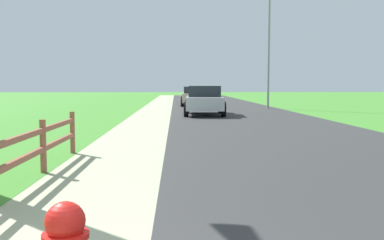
{
  "coord_description": "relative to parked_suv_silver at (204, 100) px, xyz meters",
  "views": [
    {
      "loc": [
        0.26,
        -1.23,
        1.57
      ],
      "look_at": [
        0.74,
        11.33,
        0.52
      ],
      "focal_mm": 39.78,
      "sensor_mm": 36.0,
      "label": 1
    }
  ],
  "objects": [
    {
      "name": "ground_plane",
      "position": [
        -1.73,
        4.34,
        -0.77
      ],
      "size": [
        120.0,
        120.0,
        0.0
      ],
      "primitive_type": "plane",
      "color": "#448C2F"
    },
    {
      "name": "curb_concrete",
      "position": [
        -4.73,
        6.34,
        -0.77
      ],
      "size": [
        6.0,
        66.0,
        0.01
      ],
      "primitive_type": "cube",
      "color": "#AFB58E",
      "rests_on": "ground"
    },
    {
      "name": "parked_suv_silver",
      "position": [
        0.0,
        0.0,
        0.0
      ],
      "size": [
        2.18,
        4.41,
        1.5
      ],
      "color": "#B7BABF",
      "rests_on": "ground"
    },
    {
      "name": "grass_verge",
      "position": [
        -6.23,
        6.34,
        -0.77
      ],
      "size": [
        5.0,
        66.0,
        0.0
      ],
      "primitive_type": "cube",
      "color": "#448C2F",
      "rests_on": "ground"
    },
    {
      "name": "road_asphalt",
      "position": [
        1.77,
        6.34,
        -0.77
      ],
      "size": [
        7.0,
        66.0,
        0.01
      ],
      "primitive_type": "cube",
      "color": "#333333",
      "rests_on": "ground"
    },
    {
      "name": "street_lamp",
      "position": [
        4.57,
        5.27,
        3.53
      ],
      "size": [
        1.17,
        0.2,
        7.37
      ],
      "color": "gray",
      "rests_on": "ground"
    },
    {
      "name": "parked_car_beige",
      "position": [
        -0.07,
        9.24,
        -0.04
      ],
      "size": [
        2.12,
        4.4,
        1.41
      ],
      "color": "#C6B793",
      "rests_on": "ground"
    }
  ]
}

